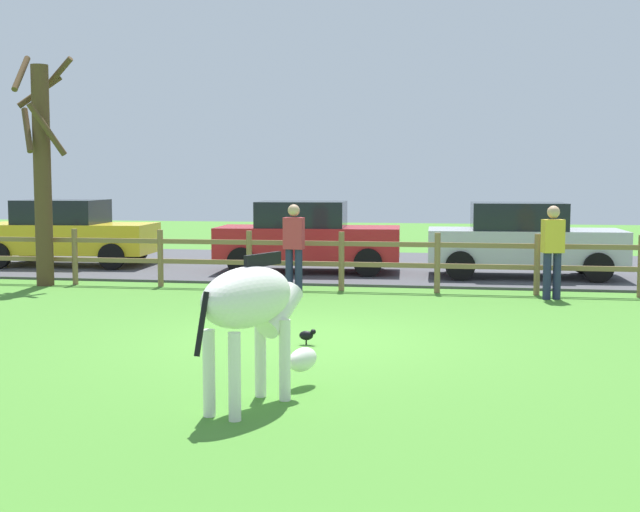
# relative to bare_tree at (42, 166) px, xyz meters

# --- Properties ---
(ground_plane) EXTENTS (60.00, 60.00, 0.00)m
(ground_plane) POSITION_rel_bare_tree_xyz_m (6.15, -4.76, -2.35)
(ground_plane) COLOR #47842D
(parking_asphalt) EXTENTS (28.00, 7.40, 0.05)m
(parking_asphalt) POSITION_rel_bare_tree_xyz_m (6.15, 4.54, -2.32)
(parking_asphalt) COLOR #47474C
(parking_asphalt) RESTS_ON ground_plane
(paddock_fence) EXTENTS (21.61, 0.11, 1.11)m
(paddock_fence) POSITION_rel_bare_tree_xyz_m (5.90, 0.24, -1.71)
(paddock_fence) COLOR olive
(paddock_fence) RESTS_ON ground_plane
(bare_tree) EXTENTS (1.15, 1.16, 4.53)m
(bare_tree) POSITION_rel_bare_tree_xyz_m (0.00, 0.00, 0.00)
(bare_tree) COLOR #513A23
(bare_tree) RESTS_ON ground_plane
(zebra) EXTENTS (0.95, 1.85, 1.41)m
(zebra) POSITION_rel_bare_tree_xyz_m (6.34, -8.06, -1.42)
(zebra) COLOR white
(zebra) RESTS_ON ground_plane
(crow_on_grass) EXTENTS (0.21, 0.10, 0.20)m
(crow_on_grass) POSITION_rel_bare_tree_xyz_m (6.27, -5.09, -2.22)
(crow_on_grass) COLOR black
(crow_on_grass) RESTS_ON ground_plane
(parked_car_red) EXTENTS (4.12, 2.12, 1.56)m
(parked_car_red) POSITION_rel_bare_tree_xyz_m (4.73, 2.90, -1.50)
(parked_car_red) COLOR red
(parked_car_red) RESTS_ON parking_asphalt
(parked_car_yellow) EXTENTS (4.11, 2.11, 1.56)m
(parked_car_yellow) POSITION_rel_bare_tree_xyz_m (-1.15, 3.27, -1.50)
(parked_car_yellow) COLOR yellow
(parked_car_yellow) RESTS_ON parking_asphalt
(parked_car_silver) EXTENTS (4.07, 2.01, 1.56)m
(parked_car_silver) POSITION_rel_bare_tree_xyz_m (9.37, 2.72, -1.50)
(parked_car_silver) COLOR #B7BABF
(parked_car_silver) RESTS_ON parking_asphalt
(visitor_left_of_tree) EXTENTS (0.38, 0.25, 1.64)m
(visitor_left_of_tree) POSITION_rel_bare_tree_xyz_m (5.10, -0.31, -1.44)
(visitor_left_of_tree) COLOR #232847
(visitor_left_of_tree) RESTS_ON ground_plane
(visitor_right_of_tree) EXTENTS (0.41, 0.31, 1.64)m
(visitor_right_of_tree) POSITION_rel_bare_tree_xyz_m (9.71, -0.28, -1.44)
(visitor_right_of_tree) COLOR #232847
(visitor_right_of_tree) RESTS_ON ground_plane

